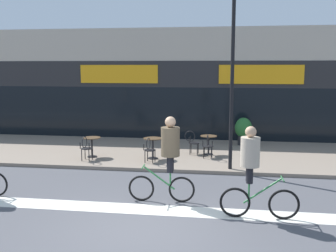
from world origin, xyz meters
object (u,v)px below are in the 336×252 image
at_px(bistro_table_1, 153,144).
at_px(cafe_chair_2_near, 208,144).
at_px(bistro_table_0, 92,143).
at_px(cyclist_2, 253,166).
at_px(cyclist_0, 169,151).
at_px(cafe_chair_0_near, 86,147).
at_px(cafe_chair_2_side, 192,141).
at_px(cafe_chair_1_near, 149,148).
at_px(bistro_table_2, 209,141).
at_px(planter_pot, 243,130).
at_px(lamp_post, 232,70).

relative_size(bistro_table_1, cafe_chair_2_near, 0.85).
relative_size(bistro_table_0, cyclist_2, 0.34).
distance_m(bistro_table_1, cyclist_0, 4.41).
relative_size(cafe_chair_2_near, cyclist_0, 0.41).
xyz_separation_m(bistro_table_0, cafe_chair_2_near, (4.28, 0.39, -0.00)).
bearing_deg(cafe_chair_0_near, cafe_chair_2_side, -61.23).
bearing_deg(cyclist_2, cafe_chair_1_near, 125.43).
distance_m(cafe_chair_0_near, cyclist_2, 7.05).
bearing_deg(bistro_table_2, cafe_chair_1_near, -141.51).
relative_size(bistro_table_1, bistro_table_2, 1.04).
distance_m(cafe_chair_0_near, cafe_chair_2_near, 4.41).
bearing_deg(cafe_chair_2_near, cafe_chair_1_near, 118.33).
bearing_deg(cafe_chair_1_near, cafe_chair_2_near, -57.02).
relative_size(bistro_table_0, cafe_chair_0_near, 0.82).
height_order(bistro_table_2, planter_pot, planter_pot).
bearing_deg(bistro_table_0, cyclist_2, -41.82).
bearing_deg(lamp_post, cyclist_0, -117.03).
bearing_deg(cyclist_2, planter_pot, 87.88).
distance_m(bistro_table_0, lamp_post, 5.85).
height_order(bistro_table_0, lamp_post, lamp_post).
relative_size(cafe_chair_0_near, cyclist_0, 0.41).
bearing_deg(cafe_chair_1_near, planter_pot, -35.26).
distance_m(bistro_table_1, bistro_table_2, 2.21).
xyz_separation_m(bistro_table_1, cafe_chair_2_side, (1.36, 0.97, -0.03)).
height_order(cafe_chair_1_near, cafe_chair_2_near, same).
height_order(bistro_table_1, cyclist_0, cyclist_0).
relative_size(planter_pot, lamp_post, 0.21).
bearing_deg(lamp_post, cafe_chair_2_side, 125.08).
distance_m(planter_pot, cyclist_2, 8.09).
distance_m(cafe_chair_1_near, cafe_chair_2_near, 2.21).
distance_m(bistro_table_1, cafe_chair_1_near, 0.63).
distance_m(cafe_chair_2_side, cyclist_2, 6.29).
relative_size(cafe_chair_0_near, lamp_post, 0.16).
height_order(bistro_table_1, cyclist_2, cyclist_2).
relative_size(lamp_post, cyclist_2, 2.64).
relative_size(bistro_table_1, lamp_post, 0.13).
bearing_deg(lamp_post, bistro_table_2, 111.57).
bearing_deg(cafe_chair_0_near, lamp_post, -89.73).
distance_m(bistro_table_1, cyclist_2, 5.98).
relative_size(bistro_table_1, cafe_chair_0_near, 0.85).
bearing_deg(cafe_chair_2_near, cafe_chair_0_near, 105.94).
bearing_deg(bistro_table_0, planter_pot, 28.90).
bearing_deg(cyclist_0, cafe_chair_2_side, -94.28).
height_order(cafe_chair_1_near, cyclist_2, cyclist_2).
relative_size(cafe_chair_0_near, cafe_chair_2_side, 1.00).
xyz_separation_m(bistro_table_1, bistro_table_2, (1.99, 0.96, -0.03)).
relative_size(bistro_table_1, cyclist_0, 0.34).
xyz_separation_m(bistro_table_0, cyclist_2, (5.53, -4.95, 0.58)).
height_order(cafe_chair_1_near, cyclist_0, cyclist_0).
relative_size(bistro_table_2, cafe_chair_1_near, 0.81).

